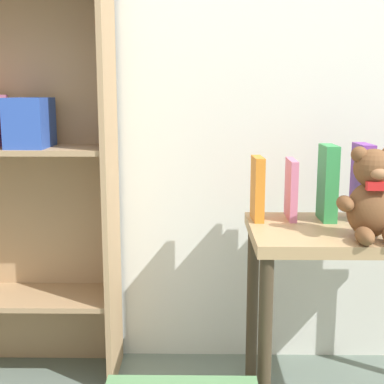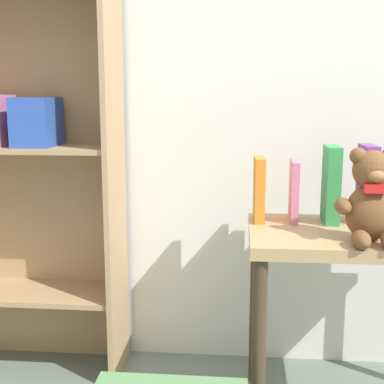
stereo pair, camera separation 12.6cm
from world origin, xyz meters
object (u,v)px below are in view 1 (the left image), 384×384
book_standing_orange (257,189)px  book_standing_green (328,183)px  bookshelf_side (11,118)px  book_standing_purple (362,182)px  display_table (350,260)px  teddy_bear (373,197)px  book_standing_pink (291,189)px

book_standing_orange → book_standing_green: book_standing_green is taller
bookshelf_side → book_standing_purple: bookshelf_side is taller
book_standing_orange → book_standing_green: 0.22m
display_table → book_standing_orange: book_standing_orange is taller
display_table → teddy_bear: (0.02, -0.12, 0.22)m
book_standing_pink → book_standing_green: 0.12m
teddy_bear → book_standing_green: bearing=108.8°
display_table → book_standing_pink: 0.29m
teddy_bear → bookshelf_side: bearing=162.8°
display_table → book_standing_green: bearing=118.9°
book_standing_green → book_standing_purple: (0.11, 0.01, 0.00)m
teddy_bear → book_standing_pink: size_ratio=1.34×
book_standing_green → display_table: bearing=-61.4°
book_standing_purple → book_standing_orange: bearing=-179.2°
bookshelf_side → book_standing_green: bearing=-7.2°
bookshelf_side → book_standing_pink: bearing=-6.6°
display_table → bookshelf_side: bearing=168.1°
book_standing_orange → book_standing_pink: 0.11m
display_table → book_standing_green: 0.25m
book_standing_green → teddy_bear: bearing=-71.5°
teddy_bear → book_standing_purple: (0.04, 0.23, 0.00)m
bookshelf_side → display_table: bearing=-11.9°
display_table → book_standing_pink: book_standing_pink is taller
display_table → book_standing_pink: (-0.17, 0.12, 0.20)m
bookshelf_side → book_standing_purple: size_ratio=6.68×
book_standing_orange → book_standing_purple: book_standing_purple is taller
teddy_bear → book_standing_pink: 0.30m
display_table → book_standing_green: (-0.06, 0.10, 0.22)m
display_table → book_standing_orange: (-0.28, 0.10, 0.20)m
bookshelf_side → display_table: bookshelf_side is taller
display_table → book_standing_pink: size_ratio=3.21×
teddy_bear → book_standing_orange: (-0.30, 0.21, -0.02)m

